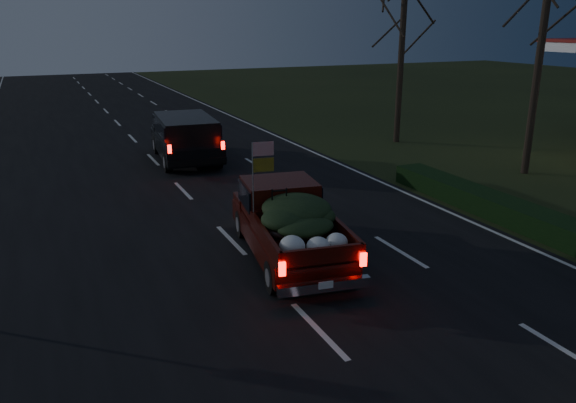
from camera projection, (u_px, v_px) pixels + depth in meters
name	position (u px, v px, depth m)	size (l,w,h in m)	color
ground	(318.00, 331.00, 10.45)	(120.00, 120.00, 0.00)	black
road_asphalt	(318.00, 330.00, 10.44)	(14.00, 120.00, 0.02)	black
hedge_row	(512.00, 213.00, 16.04)	(1.00, 10.00, 0.60)	black
bare_tree_far	(403.00, 29.00, 25.54)	(3.60, 3.60, 7.00)	black
pickup_truck	(289.00, 219.00, 13.49)	(2.60, 5.15, 2.58)	#3E0E08
lead_suv	(185.00, 134.00, 22.90)	(2.66, 5.45, 1.52)	black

